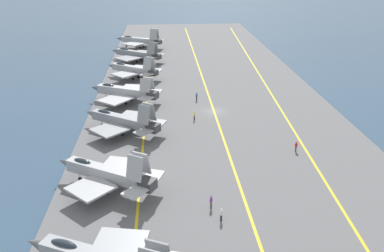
# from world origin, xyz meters

# --- Properties ---
(ground_plane) EXTENTS (2000.00, 2000.00, 0.00)m
(ground_plane) POSITION_xyz_m (0.00, 0.00, 0.00)
(ground_plane) COLOR #334C66
(carrier_deck) EXTENTS (212.46, 49.45, 0.40)m
(carrier_deck) POSITION_xyz_m (0.00, 0.00, 0.20)
(carrier_deck) COLOR slate
(carrier_deck) RESTS_ON ground
(deck_stripe_foul_line) EXTENTS (190.94, 10.98, 0.01)m
(deck_stripe_foul_line) POSITION_xyz_m (0.00, -13.60, 0.40)
(deck_stripe_foul_line) COLOR yellow
(deck_stripe_foul_line) RESTS_ON carrier_deck
(deck_stripe_centerline) EXTENTS (191.22, 0.36, 0.01)m
(deck_stripe_centerline) POSITION_xyz_m (0.00, 0.00, 0.40)
(deck_stripe_centerline) COLOR yellow
(deck_stripe_centerline) RESTS_ON carrier_deck
(deck_stripe_edge_line) EXTENTS (191.22, 1.25, 0.01)m
(deck_stripe_edge_line) POSITION_xyz_m (0.00, 13.60, 0.40)
(deck_stripe_edge_line) COLOR yellow
(deck_stripe_edge_line) RESTS_ON carrier_deck
(parked_jet_third) EXTENTS (12.43, 15.19, 6.41)m
(parked_jet_third) POSITION_xyz_m (-27.52, 17.83, 2.86)
(parked_jet_third) COLOR #A8AAAF
(parked_jet_third) RESTS_ON carrier_deck
(parked_jet_fourth) EXTENTS (12.99, 15.24, 6.28)m
(parked_jet_fourth) POSITION_xyz_m (-8.93, 17.25, 2.70)
(parked_jet_fourth) COLOR gray
(parked_jet_fourth) RESTS_ON carrier_deck
(parked_jet_fifth) EXTENTS (13.85, 15.73, 5.88)m
(parked_jet_fifth) POSITION_xyz_m (6.74, 18.08, 2.76)
(parked_jet_fifth) COLOR #A8AAAF
(parked_jet_fifth) RESTS_ON carrier_deck
(parked_jet_sixth) EXTENTS (12.56, 14.60, 6.04)m
(parked_jet_sixth) POSITION_xyz_m (24.15, 17.35, 2.81)
(parked_jet_sixth) COLOR #9EA3A8
(parked_jet_sixth) RESTS_ON carrier_deck
(parked_jet_seventh) EXTENTS (13.99, 16.40, 6.06)m
(parked_jet_seventh) POSITION_xyz_m (41.55, 17.39, 2.61)
(parked_jet_seventh) COLOR gray
(parked_jet_seventh) RESTS_ON carrier_deck
(parked_jet_eighth) EXTENTS (13.13, 16.45, 6.60)m
(parked_jet_eighth) POSITION_xyz_m (59.28, 17.22, 2.97)
(parked_jet_eighth) COLOR #9EA3A8
(parked_jet_eighth) RESTS_ON carrier_deck
(crew_red_vest) EXTENTS (0.36, 0.44, 1.73)m
(crew_red_vest) POSITION_xyz_m (-18.40, -10.82, 1.35)
(crew_red_vest) COLOR #4C473D
(crew_red_vest) RESTS_ON carrier_deck
(crew_blue_vest) EXTENTS (0.46, 0.41, 1.73)m
(crew_blue_vest) POSITION_xyz_m (6.67, 2.93, 1.35)
(crew_blue_vest) COLOR #232328
(crew_blue_vest) RESTS_ON carrier_deck
(crew_yellow_vest) EXTENTS (0.39, 0.27, 1.68)m
(crew_yellow_vest) POSITION_xyz_m (-4.15, 4.28, 1.32)
(crew_yellow_vest) COLOR #232328
(crew_yellow_vest) RESTS_ON carrier_deck
(crew_purple_vest) EXTENTS (0.45, 0.40, 1.74)m
(crew_purple_vest) POSITION_xyz_m (-32.84, 4.49, 1.36)
(crew_purple_vest) COLOR #4C473D
(crew_purple_vest) RESTS_ON carrier_deck
(crew_white_vest) EXTENTS (0.44, 0.37, 1.67)m
(crew_white_vest) POSITION_xyz_m (-35.54, 3.61, 1.32)
(crew_white_vest) COLOR #232328
(crew_white_vest) RESTS_ON carrier_deck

